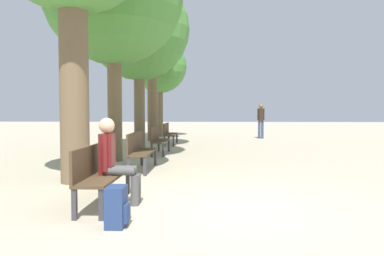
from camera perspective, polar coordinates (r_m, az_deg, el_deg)
ground_plane at (r=5.44m, az=4.89°, el=-11.98°), size 80.00×80.00×0.00m
bench_row_0 at (r=5.63m, az=-14.05°, el=-6.29°), size 0.43×1.63×0.87m
bench_row_1 at (r=8.71m, az=-8.04°, el=-3.08°), size 0.43×1.63×0.87m
bench_row_2 at (r=11.85m, az=-5.21°, el=-1.54°), size 0.43×1.63×0.87m
bench_row_3 at (r=15.00m, az=-3.56°, el=-0.65°), size 0.43×1.63×0.87m
tree_row_2 at (r=14.22m, az=-8.08°, el=14.56°), size 3.70×3.70×6.19m
tree_row_3 at (r=17.32m, az=-6.10°, el=12.71°), size 2.33×2.33×5.72m
tree_row_4 at (r=19.89m, az=-4.89°, el=9.29°), size 2.79×2.79×5.09m
person_seated at (r=5.61m, az=-11.69°, el=-4.58°), size 0.60×0.34×1.27m
backpack at (r=4.60m, az=-11.38°, el=-11.72°), size 0.25×0.32×0.48m
pedestrian_near at (r=18.64m, az=10.46°, el=1.43°), size 0.35×0.24×1.72m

